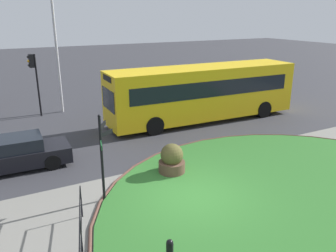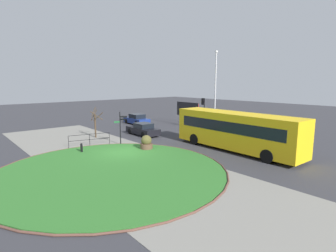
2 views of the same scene
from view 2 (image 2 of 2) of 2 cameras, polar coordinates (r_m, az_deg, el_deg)
The scene contains 15 objects.
ground at distance 21.83m, azimuth -9.34°, elevation -5.77°, with size 120.00×120.00×0.00m, color #333338.
sidewalk_paving at distance 21.09m, azimuth -12.99°, elevation -6.40°, with size 32.00×8.87×0.02m, color gray.
grass_island at distance 17.74m, azimuth -12.10°, elevation -9.27°, with size 14.60×14.60×0.10m, color #2D6B28.
grass_kerb_ring at distance 17.74m, azimuth -12.10°, elevation -9.25°, with size 14.91×14.91×0.11m, color brown.
signpost_directional at distance 24.39m, azimuth -10.15°, elevation 0.01°, with size 0.64×1.09×3.04m.
bollard_foreground at distance 22.61m, azimuth -18.05°, elevation -4.50°, with size 0.18×0.18×0.81m.
railing_grass_edge at distance 24.73m, azimuth -16.49°, elevation -2.53°, with size 0.92×3.48×1.10m.
bus_yellow at distance 22.71m, azimuth 14.28°, elevation -0.93°, with size 11.42×2.82×3.17m.
car_near_lane at distance 28.76m, azimuth -5.41°, elevation -0.76°, with size 4.30×1.87×1.33m.
car_far_lane at distance 36.44m, azimuth -6.73°, elevation 1.41°, with size 4.22×1.94×1.40m.
traffic_light_near at distance 32.03m, azimuth 7.58°, elevation 4.13°, with size 0.49×0.29×3.78m.
lamppost_tall at distance 31.18m, azimuth 10.12°, elevation 7.80°, with size 0.32×0.32×9.15m.
billboard_left at distance 37.06m, azimuth 4.21°, elevation 3.55°, with size 4.26×0.25×2.91m.
planter_near_signpost at distance 22.57m, azimuth -4.66°, elevation -3.69°, with size 1.05×1.05×1.25m.
street_tree_bare at distance 28.25m, azimuth -15.30°, elevation 0.71°, with size 1.57×1.56×3.15m.
Camera 2 is at (18.06, -10.87, 5.66)m, focal length 28.42 mm.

